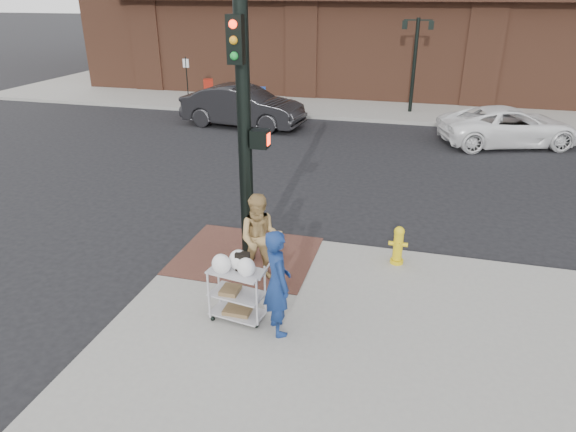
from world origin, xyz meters
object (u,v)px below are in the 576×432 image
(sedan_dark, at_px, (243,106))
(pedestrian_tan, at_px, (261,239))
(woman_blue, at_px, (277,283))
(lamp_post, at_px, (415,55))
(traffic_signal_pole, at_px, (245,131))
(fire_hydrant, at_px, (398,245))
(minivan_white, at_px, (510,126))
(utility_cart, at_px, (237,289))

(sedan_dark, bearing_deg, pedestrian_tan, -152.52)
(woman_blue, xyz_separation_m, sedan_dark, (-5.35, 13.32, -0.21))
(lamp_post, distance_m, woman_blue, 17.49)
(traffic_signal_pole, bearing_deg, fire_hydrant, 12.24)
(sedan_dark, relative_size, minivan_white, 1.02)
(traffic_signal_pole, distance_m, woman_blue, 3.05)
(traffic_signal_pole, height_order, utility_cart, traffic_signal_pole)
(traffic_signal_pole, bearing_deg, sedan_dark, 110.25)
(traffic_signal_pole, distance_m, pedestrian_tan, 2.00)
(lamp_post, xyz_separation_m, utility_cart, (-1.99, -17.22, -1.91))
(minivan_white, relative_size, fire_hydrant, 6.17)
(lamp_post, xyz_separation_m, minivan_white, (3.70, -4.22, -1.93))
(utility_cart, bearing_deg, fire_hydrant, 47.17)
(minivan_white, bearing_deg, utility_cart, 137.73)
(lamp_post, height_order, sedan_dark, lamp_post)
(utility_cart, relative_size, fire_hydrant, 1.53)
(lamp_post, relative_size, fire_hydrant, 4.97)
(sedan_dark, xyz_separation_m, fire_hydrant, (7.05, -10.54, -0.27))
(traffic_signal_pole, height_order, minivan_white, traffic_signal_pole)
(pedestrian_tan, relative_size, fire_hydrant, 2.14)
(pedestrian_tan, distance_m, sedan_dark, 12.73)
(lamp_post, xyz_separation_m, pedestrian_tan, (-2.00, -15.91, -1.61))
(woman_blue, xyz_separation_m, utility_cart, (-0.74, 0.15, -0.33))
(woman_blue, bearing_deg, sedan_dark, -12.63)
(woman_blue, xyz_separation_m, minivan_white, (4.95, 13.16, -0.35))
(traffic_signal_pole, relative_size, pedestrian_tan, 2.90)
(minivan_white, bearing_deg, sedan_dark, 70.41)
(woman_blue, relative_size, sedan_dark, 0.35)
(woman_blue, distance_m, utility_cart, 0.82)
(minivan_white, distance_m, fire_hydrant, 10.87)
(minivan_white, bearing_deg, lamp_post, 22.58)
(utility_cart, bearing_deg, traffic_signal_pole, 103.70)
(traffic_signal_pole, xyz_separation_m, fire_hydrant, (2.92, 0.63, -2.27))
(traffic_signal_pole, bearing_deg, woman_blue, -60.31)
(fire_hydrant, bearing_deg, utility_cart, -132.83)
(utility_cart, bearing_deg, lamp_post, 83.41)
(pedestrian_tan, bearing_deg, fire_hydrant, 13.21)
(pedestrian_tan, bearing_deg, woman_blue, -78.11)
(traffic_signal_pole, distance_m, utility_cart, 2.95)
(woman_blue, distance_m, fire_hydrant, 3.29)
(woman_blue, relative_size, minivan_white, 0.36)
(pedestrian_tan, height_order, minivan_white, pedestrian_tan)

